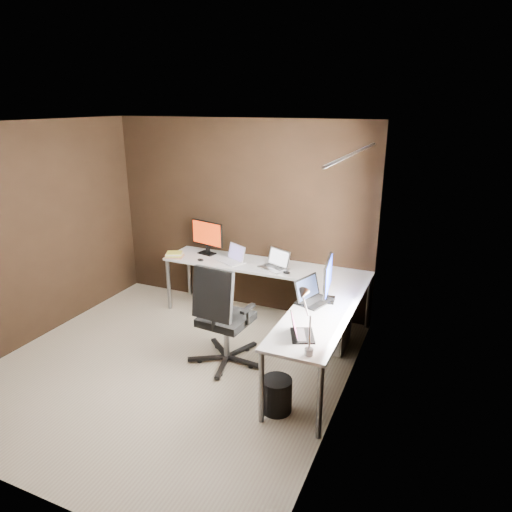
{
  "coord_description": "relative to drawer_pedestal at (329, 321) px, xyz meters",
  "views": [
    {
      "loc": [
        2.54,
        -3.51,
        2.68
      ],
      "look_at": [
        0.6,
        0.95,
        1.04
      ],
      "focal_mm": 32.0,
      "sensor_mm": 36.0,
      "label": 1
    }
  ],
  "objects": [
    {
      "name": "desk",
      "position": [
        -0.59,
        -0.11,
        0.38
      ],
      "size": [
        2.65,
        2.25,
        0.73
      ],
      "color": "silver",
      "rests_on": "ground"
    },
    {
      "name": "monitor_right",
      "position": [
        0.05,
        -0.39,
        0.68
      ],
      "size": [
        0.16,
        0.54,
        0.44
      ],
      "rotation": [
        0.0,
        0.0,
        1.72
      ],
      "color": "black",
      "rests_on": "desk"
    },
    {
      "name": "laptop_silver",
      "position": [
        -0.79,
        0.3,
        0.48
      ],
      "size": [
        0.41,
        0.36,
        0.23
      ],
      "rotation": [
        0.0,
        0.0,
        -0.41
      ],
      "color": "silver",
      "rests_on": "desk"
    },
    {
      "name": "laptop_black_small",
      "position": [
        0.03,
        -1.24,
        0.47
      ],
      "size": [
        0.3,
        0.34,
        0.19
      ],
      "rotation": [
        0.0,
        0.0,
        1.98
      ],
      "color": "black",
      "rests_on": "desk"
    },
    {
      "name": "laptop_black_big",
      "position": [
        -0.08,
        -0.47,
        0.48
      ],
      "size": [
        0.37,
        0.44,
        0.25
      ],
      "rotation": [
        0.0,
        0.0,
        1.24
      ],
      "color": "black",
      "rests_on": "desk"
    },
    {
      "name": "mouse_left",
      "position": [
        -1.76,
        0.15,
        0.45
      ],
      "size": [
        0.1,
        0.08,
        0.03
      ],
      "primitive_type": "ellipsoid",
      "rotation": [
        0.0,
        0.0,
        0.35
      ],
      "color": "black",
      "rests_on": "desk"
    },
    {
      "name": "book_stack",
      "position": [
        -2.16,
        0.15,
        0.46
      ],
      "size": [
        0.26,
        0.24,
        0.07
      ],
      "rotation": [
        0.0,
        0.0,
        0.37
      ],
      "color": "#A7745A",
      "rests_on": "desk"
    },
    {
      "name": "office_chair",
      "position": [
        -0.93,
        -0.83,
        0.03
      ],
      "size": [
        0.64,
        0.64,
        1.14
      ],
      "rotation": [
        0.0,
        0.0,
        -0.09
      ],
      "color": "black",
      "rests_on": "ground"
    },
    {
      "name": "drawer_pedestal",
      "position": [
        0.0,
        0.0,
        0.0
      ],
      "size": [
        0.42,
        0.5,
        0.6
      ],
      "primitive_type": "cube",
      "color": "silver",
      "rests_on": "ground"
    },
    {
      "name": "mouse_corner",
      "position": [
        -0.59,
        0.16,
        0.45
      ],
      "size": [
        0.1,
        0.08,
        0.04
      ],
      "primitive_type": "ellipsoid",
      "rotation": [
        0.0,
        0.0,
        -0.26
      ],
      "color": "black",
      "rests_on": "desk"
    },
    {
      "name": "desk_lamp",
      "position": [
        0.14,
        -1.44,
        0.77
      ],
      "size": [
        0.18,
        0.21,
        0.54
      ],
      "rotation": [
        0.0,
        0.0,
        0.11
      ],
      "color": "slate",
      "rests_on": "desk"
    },
    {
      "name": "room",
      "position": [
        -1.09,
        -1.08,
        0.98
      ],
      "size": [
        3.6,
        3.6,
        2.5
      ],
      "color": "#B1A789",
      "rests_on": "ground"
    },
    {
      "name": "wastebasket",
      "position": [
        -0.12,
        -1.36,
        -0.14
      ],
      "size": [
        0.28,
        0.28,
        0.32
      ],
      "primitive_type": "cylinder",
      "rotation": [
        0.0,
        0.0,
        0.0
      ],
      "color": "black",
      "rests_on": "ground"
    },
    {
      "name": "monitor_left",
      "position": [
        -1.83,
        0.47,
        0.68
      ],
      "size": [
        0.51,
        0.19,
        0.45
      ],
      "rotation": [
        0.0,
        0.0,
        -0.23
      ],
      "color": "black",
      "rests_on": "desk"
    },
    {
      "name": "laptop_white",
      "position": [
        -1.37,
        0.31,
        0.48
      ],
      "size": [
        0.39,
        0.35,
        0.21
      ],
      "rotation": [
        0.0,
        0.0,
        -0.48
      ],
      "color": "silver",
      "rests_on": "desk"
    }
  ]
}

